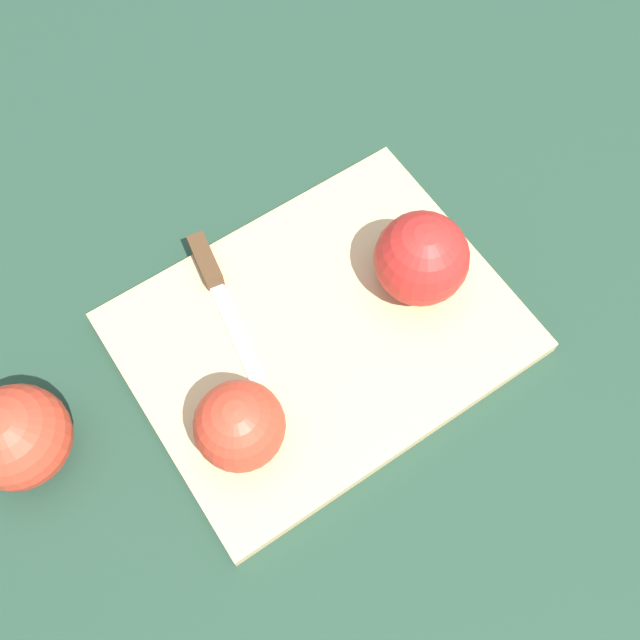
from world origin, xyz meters
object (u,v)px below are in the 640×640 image
object	(u,v)px
apple_half_right	(240,426)
apple_whole	(17,437)
apple_half_left	(421,258)
knife	(212,275)

from	to	relation	value
apple_half_right	apple_whole	xyz separation A→B (m)	(0.14, -0.13, -0.01)
apple_half_left	apple_half_right	bearing A→B (deg)	115.74
apple_half_left	apple_half_right	size ratio (longest dim) A/B	1.13
apple_half_left	apple_half_right	xyz separation A→B (m)	(0.23, 0.00, -0.01)
apple_half_left	knife	world-z (taller)	apple_half_left
apple_half_left	knife	size ratio (longest dim) A/B	0.57
apple_half_left	apple_whole	bearing A→B (deg)	96.44
apple_half_right	knife	size ratio (longest dim) A/B	0.50
knife	apple_half_left	bearing A→B (deg)	64.93
knife	apple_whole	distance (m)	0.23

